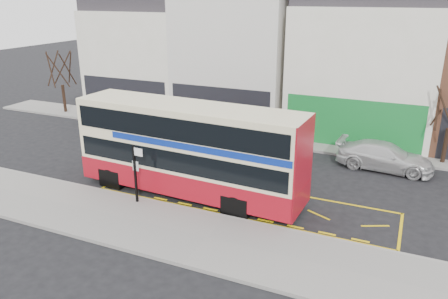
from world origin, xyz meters
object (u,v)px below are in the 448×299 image
at_px(car_white, 385,156).
at_px(street_tree_left, 59,60).
at_px(car_silver, 163,125).
at_px(car_grey, 257,136).
at_px(double_decker_bus, 190,149).
at_px(bus_stop_post, 136,168).

distance_m(car_white, street_tree_left, 25.17).
relative_size(car_silver, car_grey, 0.94).
bearing_deg(double_decker_bus, car_grey, 87.99).
distance_m(car_silver, car_grey, 6.69).
xyz_separation_m(bus_stop_post, street_tree_left, (-14.82, 11.35, 2.50)).
bearing_deg(car_silver, car_grey, -73.25).
height_order(double_decker_bus, car_white, double_decker_bus).
xyz_separation_m(double_decker_bus, car_grey, (0.63, 7.69, -1.58)).
bearing_deg(double_decker_bus, car_silver, 131.83).
height_order(bus_stop_post, car_white, bus_stop_post).
xyz_separation_m(double_decker_bus, bus_stop_post, (-1.70, -1.98, -0.52)).
bearing_deg(bus_stop_post, car_silver, 119.60).
bearing_deg(car_white, double_decker_bus, 134.44).
bearing_deg(car_silver, double_decker_bus, -126.27).
bearing_deg(car_grey, bus_stop_post, 171.77).
distance_m(double_decker_bus, bus_stop_post, 2.66).
distance_m(car_silver, car_white, 14.35).
distance_m(car_grey, street_tree_left, 17.60).
xyz_separation_m(bus_stop_post, car_grey, (2.33, 9.67, -1.06)).
xyz_separation_m(double_decker_bus, street_tree_left, (-16.52, 9.36, 1.98)).
xyz_separation_m(car_silver, car_white, (14.35, -0.22, 0.00)).
xyz_separation_m(bus_stop_post, car_white, (10.00, 9.20, -1.08)).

